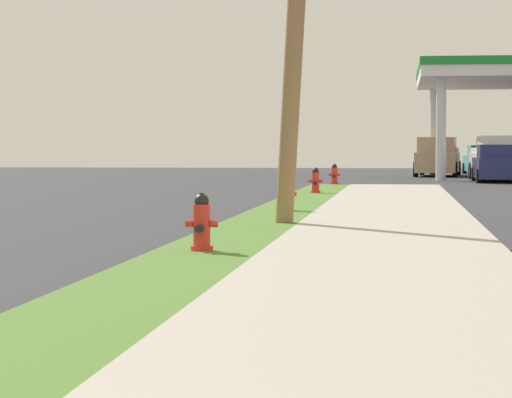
% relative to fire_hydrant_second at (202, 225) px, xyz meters
% --- Properties ---
extents(fire_hydrant_second, '(0.42, 0.38, 0.74)m').
position_rel_fire_hydrant_second_xyz_m(fire_hydrant_second, '(0.00, 0.00, 0.00)').
color(fire_hydrant_second, red).
rests_on(fire_hydrant_second, grass_verge).
extents(fire_hydrant_third, '(0.42, 0.37, 0.74)m').
position_rel_fire_hydrant_second_xyz_m(fire_hydrant_third, '(0.16, 9.71, 0.00)').
color(fire_hydrant_third, red).
rests_on(fire_hydrant_third, grass_verge).
extents(fire_hydrant_fourth, '(0.42, 0.38, 0.74)m').
position_rel_fire_hydrant_second_xyz_m(fire_hydrant_fourth, '(0.08, 19.24, 0.00)').
color(fire_hydrant_fourth, red).
rests_on(fire_hydrant_fourth, grass_verge).
extents(fire_hydrant_fifth, '(0.42, 0.38, 0.74)m').
position_rel_fire_hydrant_second_xyz_m(fire_hydrant_fifth, '(0.18, 27.43, 0.00)').
color(fire_hydrant_fifth, red).
rests_on(fire_hydrant_fifth, grass_verge).
extents(car_navy_by_near_pump, '(1.96, 4.51, 1.57)m').
position_rel_fire_hydrant_second_xyz_m(car_navy_by_near_pump, '(6.63, 34.72, 0.28)').
color(car_navy_by_near_pump, navy).
rests_on(car_navy_by_near_pump, ground).
extents(car_teal_by_far_pump, '(2.10, 4.57, 1.57)m').
position_rel_fire_hydrant_second_xyz_m(car_teal_by_far_pump, '(7.06, 48.72, 0.28)').
color(car_teal_by_far_pump, '#197075').
rests_on(car_teal_by_far_pump, ground).
extents(truck_red_at_forecourt, '(2.26, 5.45, 1.97)m').
position_rel_fire_hydrant_second_xyz_m(truck_red_at_forecourt, '(7.13, 41.48, 0.47)').
color(truck_red_at_forecourt, red).
rests_on(truck_red_at_forecourt, ground).
extents(truck_tan_on_apron, '(2.57, 5.56, 1.97)m').
position_rel_fire_hydrant_second_xyz_m(truck_tan_on_apron, '(4.47, 44.59, 0.47)').
color(truck_tan_on_apron, tan).
rests_on(truck_tan_on_apron, ground).
extents(truck_white_at_far_bay, '(2.34, 5.48, 1.97)m').
position_rel_fire_hydrant_second_xyz_m(truck_white_at_far_bay, '(6.91, 37.69, 0.47)').
color(truck_white_at_far_bay, white).
rests_on(truck_white_at_far_bay, ground).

